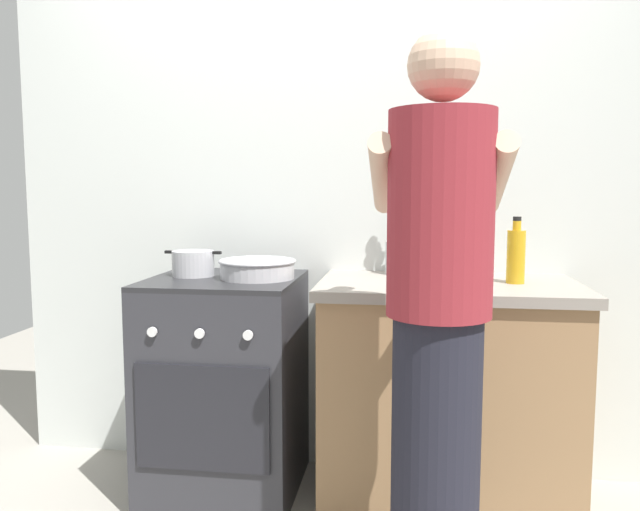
{
  "coord_description": "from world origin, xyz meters",
  "views": [
    {
      "loc": [
        0.4,
        -2.3,
        1.26
      ],
      "look_at": [
        0.05,
        0.12,
        1.0
      ],
      "focal_mm": 35.23,
      "sensor_mm": 36.0,
      "label": 1
    }
  ],
  "objects_px": {
    "spice_bottle": "(462,272)",
    "person": "(438,329)",
    "mixing_bowl": "(257,268)",
    "stove_range": "(226,385)",
    "pot": "(193,263)",
    "utensil_crock": "(397,250)",
    "oil_bottle": "(516,255)"
  },
  "relations": [
    {
      "from": "spice_bottle",
      "to": "person",
      "type": "relative_size",
      "value": 0.05
    },
    {
      "from": "mixing_bowl",
      "to": "spice_bottle",
      "type": "relative_size",
      "value": 3.68
    },
    {
      "from": "spice_bottle",
      "to": "stove_range",
      "type": "bearing_deg",
      "value": -179.2
    },
    {
      "from": "pot",
      "to": "spice_bottle",
      "type": "bearing_deg",
      "value": -0.96
    },
    {
      "from": "utensil_crock",
      "to": "pot",
      "type": "bearing_deg",
      "value": -168.26
    },
    {
      "from": "oil_bottle",
      "to": "spice_bottle",
      "type": "bearing_deg",
      "value": -179.21
    },
    {
      "from": "stove_range",
      "to": "oil_bottle",
      "type": "bearing_deg",
      "value": 0.8
    },
    {
      "from": "utensil_crock",
      "to": "oil_bottle",
      "type": "distance_m",
      "value": 0.49
    },
    {
      "from": "stove_range",
      "to": "pot",
      "type": "distance_m",
      "value": 0.52
    },
    {
      "from": "pot",
      "to": "spice_bottle",
      "type": "relative_size",
      "value": 2.82
    },
    {
      "from": "stove_range",
      "to": "utensil_crock",
      "type": "bearing_deg",
      "value": 16.45
    },
    {
      "from": "mixing_bowl",
      "to": "person",
      "type": "distance_m",
      "value": 0.95
    },
    {
      "from": "person",
      "to": "mixing_bowl",
      "type": "bearing_deg",
      "value": 137.06
    },
    {
      "from": "oil_bottle",
      "to": "person",
      "type": "bearing_deg",
      "value": -115.83
    },
    {
      "from": "oil_bottle",
      "to": "person",
      "type": "distance_m",
      "value": 0.75
    },
    {
      "from": "utensil_crock",
      "to": "person",
      "type": "relative_size",
      "value": 0.2
    },
    {
      "from": "stove_range",
      "to": "utensil_crock",
      "type": "distance_m",
      "value": 0.91
    },
    {
      "from": "oil_bottle",
      "to": "stove_range",
      "type": "bearing_deg",
      "value": -179.2
    },
    {
      "from": "spice_bottle",
      "to": "mixing_bowl",
      "type": "bearing_deg",
      "value": -179.22
    },
    {
      "from": "mixing_bowl",
      "to": "oil_bottle",
      "type": "xyz_separation_m",
      "value": [
        1.01,
        0.01,
        0.07
      ]
    },
    {
      "from": "stove_range",
      "to": "mixing_bowl",
      "type": "relative_size",
      "value": 2.88
    },
    {
      "from": "oil_bottle",
      "to": "person",
      "type": "xyz_separation_m",
      "value": [
        -0.32,
        -0.66,
        -0.15
      ]
    },
    {
      "from": "spice_bottle",
      "to": "utensil_crock",
      "type": "bearing_deg",
      "value": 143.1
    },
    {
      "from": "utensil_crock",
      "to": "person",
      "type": "xyz_separation_m",
      "value": [
        0.14,
        -0.85,
        -0.14
      ]
    },
    {
      "from": "pot",
      "to": "mixing_bowl",
      "type": "xyz_separation_m",
      "value": [
        0.28,
        -0.03,
        -0.01
      ]
    },
    {
      "from": "spice_bottle",
      "to": "person",
      "type": "height_order",
      "value": "person"
    },
    {
      "from": "mixing_bowl",
      "to": "utensil_crock",
      "type": "xyz_separation_m",
      "value": [
        0.56,
        0.2,
        0.06
      ]
    },
    {
      "from": "stove_range",
      "to": "oil_bottle",
      "type": "distance_m",
      "value": 1.28
    },
    {
      "from": "stove_range",
      "to": "person",
      "type": "bearing_deg",
      "value": -37.64
    },
    {
      "from": "pot",
      "to": "oil_bottle",
      "type": "height_order",
      "value": "oil_bottle"
    },
    {
      "from": "utensil_crock",
      "to": "spice_bottle",
      "type": "height_order",
      "value": "utensil_crock"
    },
    {
      "from": "pot",
      "to": "spice_bottle",
      "type": "distance_m",
      "value": 1.09
    }
  ]
}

